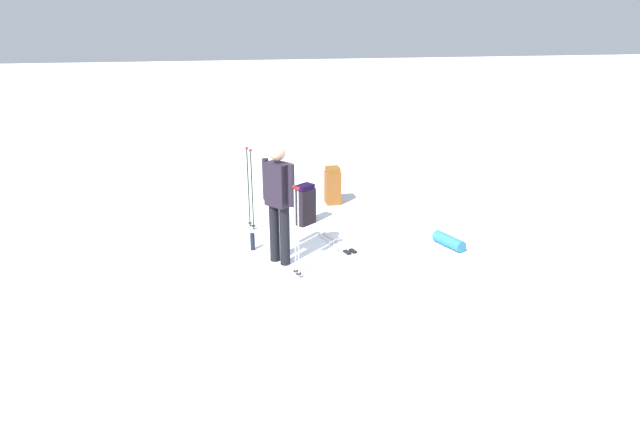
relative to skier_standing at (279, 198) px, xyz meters
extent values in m
plane|color=white|center=(0.09, -0.60, -0.95)|extent=(80.00, 80.00, 0.00)
cylinder|color=black|center=(-0.08, -0.06, -0.53)|extent=(0.14, 0.14, 0.85)
cylinder|color=black|center=(0.08, 0.06, -0.53)|extent=(0.14, 0.14, 0.85)
cube|color=black|center=(0.00, 0.00, 0.20)|extent=(0.40, 0.38, 0.60)
cylinder|color=black|center=(-0.19, -0.15, 0.23)|extent=(0.09, 0.09, 0.58)
cylinder|color=black|center=(0.19, 0.15, 0.23)|extent=(0.09, 0.09, 0.58)
sphere|color=tan|center=(0.00, 0.00, 0.64)|extent=(0.22, 0.22, 0.22)
cube|color=silver|center=(0.06, -0.99, -0.94)|extent=(1.72, 0.58, 0.02)
cube|color=black|center=(0.06, -0.99, -0.92)|extent=(0.15, 0.10, 0.03)
cube|color=silver|center=(0.08, -1.09, -0.94)|extent=(1.72, 0.58, 0.02)
cube|color=black|center=(0.08, -1.09, -0.92)|extent=(0.15, 0.10, 0.03)
cube|color=brown|center=(2.40, -1.32, -0.65)|extent=(0.30, 0.27, 0.61)
cube|color=brown|center=(2.40, -1.32, -0.30)|extent=(0.27, 0.24, 0.08)
cube|color=black|center=(1.43, -0.62, -0.65)|extent=(0.36, 0.39, 0.61)
cube|color=black|center=(1.43, -0.62, -0.31)|extent=(0.33, 0.35, 0.08)
cylinder|color=black|center=(1.34, 0.25, -0.31)|extent=(0.02, 0.02, 1.29)
sphere|color=#A51919|center=(1.34, 0.25, 0.37)|extent=(0.05, 0.05, 0.05)
cylinder|color=black|center=(1.34, 0.25, -0.89)|extent=(0.07, 0.07, 0.01)
cylinder|color=black|center=(1.50, 0.30, -0.31)|extent=(0.02, 0.02, 1.29)
sphere|color=#A51919|center=(1.50, 0.30, 0.37)|extent=(0.05, 0.05, 0.05)
cylinder|color=black|center=(1.50, 0.30, -0.89)|extent=(0.07, 0.07, 0.01)
cylinder|color=#ABAEC7|center=(-0.55, -0.18, -0.35)|extent=(0.02, 0.02, 1.21)
sphere|color=#A51919|center=(-0.55, -0.18, 0.29)|extent=(0.05, 0.05, 0.05)
cylinder|color=black|center=(-0.55, -0.18, -0.89)|extent=(0.07, 0.07, 0.01)
cylinder|color=#ABAEC7|center=(-0.46, -0.15, -0.35)|extent=(0.02, 0.02, 1.21)
sphere|color=#A51919|center=(-0.46, -0.15, 0.29)|extent=(0.05, 0.05, 0.05)
cylinder|color=black|center=(-0.46, -0.15, -0.89)|extent=(0.07, 0.07, 0.01)
cylinder|color=teal|center=(0.02, -2.57, -0.86)|extent=(0.58, 0.35, 0.18)
cylinder|color=black|center=(0.52, 0.34, -0.82)|extent=(0.07, 0.07, 0.26)
camera|label=1|loc=(-7.01, 0.90, 2.31)|focal=30.56mm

